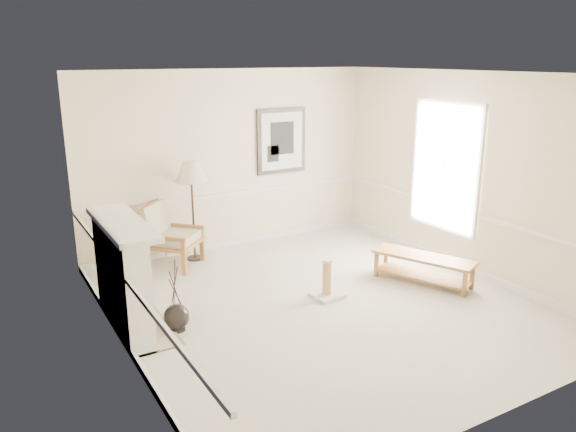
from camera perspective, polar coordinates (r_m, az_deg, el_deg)
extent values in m
plane|color=silver|center=(7.36, 3.41, -8.90)|extent=(5.50, 5.50, 0.00)
cube|color=beige|center=(9.24, -5.93, 5.66)|extent=(5.00, 0.04, 2.90)
cube|color=beige|center=(4.94, 21.64, -4.66)|extent=(5.00, 0.04, 2.90)
cube|color=beige|center=(5.91, -17.01, -0.89)|extent=(0.04, 5.50, 2.90)
cube|color=beige|center=(8.49, 17.83, 4.06)|extent=(0.04, 5.50, 2.90)
cube|color=white|center=(6.68, 3.83, 14.29)|extent=(5.00, 5.50, 0.04)
cube|color=white|center=(9.57, -5.64, -2.64)|extent=(4.95, 0.04, 0.10)
cube|color=white|center=(9.33, -5.78, 2.31)|extent=(4.95, 0.04, 0.05)
cube|color=white|center=(8.72, 15.75, 4.86)|extent=(0.03, 1.20, 1.80)
cube|color=white|center=(8.72, 15.70, 4.86)|extent=(0.05, 1.34, 1.94)
cube|color=black|center=(9.59, -0.68, 7.64)|extent=(0.92, 0.04, 1.10)
cube|color=white|center=(9.57, -0.60, 7.62)|extent=(0.78, 0.01, 0.96)
cube|color=black|center=(9.56, -0.59, 7.91)|extent=(0.45, 0.01, 0.55)
cube|color=white|center=(6.76, -16.50, -6.13)|extent=(0.28, 1.50, 1.25)
cube|color=white|center=(6.56, -16.53, -0.75)|extent=(0.46, 1.64, 0.06)
cube|color=#C6B28E|center=(6.82, -15.27, -6.52)|extent=(0.02, 1.05, 0.95)
cube|color=black|center=(6.87, -15.11, -7.51)|extent=(0.02, 0.62, 0.58)
cube|color=#BB913E|center=(6.98, -14.91, -9.46)|extent=(0.01, 0.66, 0.05)
cube|color=#C6B28E|center=(7.04, -14.83, -10.53)|extent=(0.60, 1.50, 0.03)
sphere|color=black|center=(6.74, -11.26, -10.01)|extent=(0.30, 0.30, 0.30)
cylinder|color=black|center=(6.80, -11.20, -10.99)|extent=(0.19, 0.19, 0.09)
cylinder|color=black|center=(6.58, -11.45, -6.91)|extent=(0.07, 0.12, 0.48)
cylinder|color=black|center=(6.60, -11.43, -7.22)|extent=(0.08, 0.14, 0.39)
cylinder|color=black|center=(6.57, -11.47, -6.61)|extent=(0.04, 0.06, 0.56)
cube|color=#9B5732|center=(8.33, -10.50, -4.65)|extent=(0.09, 0.09, 0.39)
cube|color=#9B5732|center=(8.61, -14.37, -4.18)|extent=(0.09, 0.09, 0.39)
cube|color=#9B5732|center=(8.87, -8.71, -3.26)|extent=(0.09, 0.09, 0.39)
cube|color=#9B5732|center=(9.14, -12.40, -2.87)|extent=(0.09, 0.09, 0.39)
cube|color=#9B5732|center=(8.68, -11.55, -2.69)|extent=(1.03, 1.03, 0.05)
cube|color=#9B5732|center=(8.74, -13.62, -0.48)|extent=(0.64, 0.63, 0.57)
cube|color=#9B5732|center=(8.35, -12.61, -2.21)|extent=(0.55, 0.56, 0.05)
cube|color=#9B5732|center=(8.90, -10.69, -0.97)|extent=(0.55, 0.56, 0.05)
cube|color=silver|center=(8.65, -11.59, -2.10)|extent=(0.94, 0.94, 0.12)
cube|color=silver|center=(8.70, -13.27, -0.38)|extent=(0.62, 0.61, 0.51)
cylinder|color=black|center=(9.01, -9.41, -4.23)|extent=(0.26, 0.26, 0.03)
cylinder|color=black|center=(8.79, -9.62, 0.15)|extent=(0.03, 0.03, 1.41)
cone|color=beige|center=(8.63, -9.83, 4.52)|extent=(0.65, 0.65, 0.31)
cube|color=#9B5732|center=(8.08, 13.64, -4.09)|extent=(0.97, 1.46, 0.04)
cube|color=#9B5732|center=(8.18, 13.51, -5.94)|extent=(0.87, 1.34, 0.03)
cube|color=#9B5732|center=(7.82, 17.49, -6.67)|extent=(0.07, 0.07, 0.36)
cube|color=#9B5732|center=(8.10, 18.21, -5.92)|extent=(0.07, 0.07, 0.36)
cube|color=#9B5732|center=(8.25, 8.96, -4.89)|extent=(0.07, 0.07, 0.36)
cube|color=#9B5732|center=(8.52, 9.94, -4.24)|extent=(0.07, 0.07, 0.36)
cube|color=silver|center=(7.55, 3.95, -8.05)|extent=(0.40, 0.40, 0.05)
cylinder|color=tan|center=(7.45, 3.99, -6.33)|extent=(0.12, 0.12, 0.44)
cylinder|color=silver|center=(7.37, 4.03, -4.60)|extent=(0.14, 0.14, 0.04)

